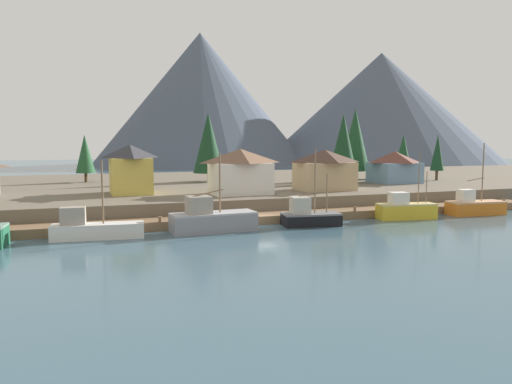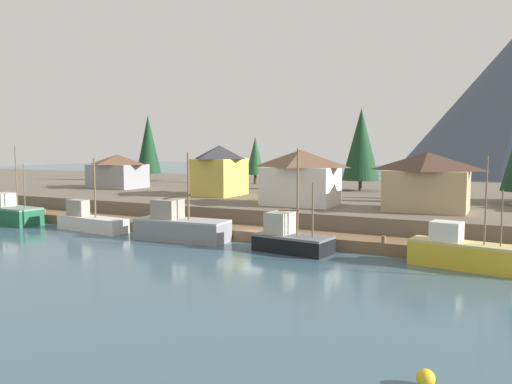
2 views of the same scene
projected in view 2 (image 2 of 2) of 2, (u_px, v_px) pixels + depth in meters
name	position (u px, v px, depth m)	size (l,w,h in m)	color
ground_plane	(324.00, 220.00, 64.36)	(400.00, 400.00, 1.00)	#3D5B6B
dock	(263.00, 234.00, 48.26)	(80.00, 4.00, 1.60)	brown
shoreline_bank	(350.00, 199.00, 74.87)	(400.00, 56.00, 2.50)	#665B4C
fishing_boat_green	(8.00, 213.00, 58.53)	(9.38, 4.03, 9.10)	#1E5B3D
fishing_boat_white	(90.00, 221.00, 53.38)	(9.08, 3.21, 7.76)	silver
fishing_boat_grey	(180.00, 226.00, 47.75)	(9.26, 3.63, 8.40)	gray
fishing_boat_black	(290.00, 239.00, 42.54)	(6.86, 3.88, 8.77)	black
fishing_boat_yellow	(459.00, 251.00, 36.75)	(7.55, 3.40, 8.26)	gold
house_white	(301.00, 177.00, 55.24)	(8.15, 5.68, 6.12)	silver
house_tan	(427.00, 181.00, 50.18)	(8.23, 6.04, 5.91)	tan
house_grey	(118.00, 171.00, 79.04)	(8.26, 6.36, 5.30)	gray
house_yellow	(219.00, 170.00, 66.56)	(5.54, 7.11, 6.68)	gold
conifer_near_left	(148.00, 144.00, 95.71)	(4.70, 4.70, 12.58)	#4C3823
conifer_mid_left	(361.00, 144.00, 73.41)	(5.45, 5.45, 12.16)	#4C3823
conifer_centre	(255.00, 156.00, 88.09)	(3.31, 3.31, 8.27)	#4C3823
channel_buoy	(426.00, 378.00, 18.41)	(0.70, 0.70, 0.70)	gold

